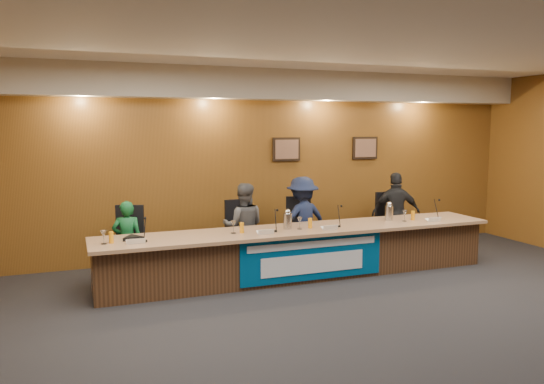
{
  "coord_description": "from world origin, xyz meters",
  "views": [
    {
      "loc": [
        -3.19,
        -4.74,
        2.26
      ],
      "look_at": [
        -0.39,
        2.61,
        1.28
      ],
      "focal_mm": 35.0,
      "sensor_mm": 36.0,
      "label": 1
    }
  ],
  "objects_px": {
    "banner": "(313,258)",
    "office_chair_b": "(242,238)",
    "office_chair_d": "(392,226)",
    "speakerphone": "(133,238)",
    "panelist_d": "(396,213)",
    "panelist_c": "(302,220)",
    "office_chair_a": "(127,247)",
    "dais_body": "(301,253)",
    "panelist_b": "(244,226)",
    "carafe_right": "(389,213)",
    "carafe_mid": "(288,221)",
    "office_chair_c": "(300,233)",
    "panelist_a": "(127,241)"
  },
  "relations": [
    {
      "from": "banner",
      "to": "office_chair_d",
      "type": "xyz_separation_m",
      "value": [
        2.15,
        1.23,
        0.1
      ]
    },
    {
      "from": "office_chair_a",
      "to": "panelist_d",
      "type": "bearing_deg",
      "value": 19.05
    },
    {
      "from": "office_chair_d",
      "to": "speakerphone",
      "type": "xyz_separation_m",
      "value": [
        -4.61,
        -0.8,
        0.3
      ]
    },
    {
      "from": "panelist_a",
      "to": "panelist_d",
      "type": "xyz_separation_m",
      "value": [
        4.62,
        0.0,
        0.13
      ]
    },
    {
      "from": "dais_body",
      "to": "office_chair_c",
      "type": "height_order",
      "value": "dais_body"
    },
    {
      "from": "office_chair_b",
      "to": "carafe_right",
      "type": "relative_size",
      "value": 2.05
    },
    {
      "from": "panelist_a",
      "to": "office_chair_b",
      "type": "distance_m",
      "value": 1.79
    },
    {
      "from": "banner",
      "to": "panelist_d",
      "type": "height_order",
      "value": "panelist_d"
    },
    {
      "from": "dais_body",
      "to": "office_chair_c",
      "type": "relative_size",
      "value": 12.5
    },
    {
      "from": "banner",
      "to": "panelist_b",
      "type": "bearing_deg",
      "value": 121.13
    },
    {
      "from": "office_chair_c",
      "to": "speakerphone",
      "type": "bearing_deg",
      "value": -147.28
    },
    {
      "from": "carafe_right",
      "to": "office_chair_d",
      "type": "bearing_deg",
      "value": 52.64
    },
    {
      "from": "office_chair_a",
      "to": "panelist_c",
      "type": "bearing_deg",
      "value": 18.24
    },
    {
      "from": "carafe_mid",
      "to": "office_chair_a",
      "type": "bearing_deg",
      "value": 159.02
    },
    {
      "from": "panelist_b",
      "to": "speakerphone",
      "type": "bearing_deg",
      "value": 39.06
    },
    {
      "from": "panelist_d",
      "to": "office_chair_d",
      "type": "xyz_separation_m",
      "value": [
        0.0,
        0.1,
        -0.25
      ]
    },
    {
      "from": "banner",
      "to": "panelist_b",
      "type": "height_order",
      "value": "panelist_b"
    },
    {
      "from": "panelist_d",
      "to": "dais_body",
      "type": "bearing_deg",
      "value": 38.67
    },
    {
      "from": "banner",
      "to": "speakerphone",
      "type": "distance_m",
      "value": 2.53
    },
    {
      "from": "office_chair_d",
      "to": "banner",
      "type": "bearing_deg",
      "value": -153.78
    },
    {
      "from": "panelist_c",
      "to": "office_chair_b",
      "type": "xyz_separation_m",
      "value": [
        -1.02,
        0.1,
        -0.24
      ]
    },
    {
      "from": "carafe_mid",
      "to": "dais_body",
      "type": "bearing_deg",
      "value": 9.39
    },
    {
      "from": "banner",
      "to": "office_chair_b",
      "type": "height_order",
      "value": "banner"
    },
    {
      "from": "panelist_b",
      "to": "speakerphone",
      "type": "relative_size",
      "value": 4.29
    },
    {
      "from": "panelist_d",
      "to": "banner",
      "type": "bearing_deg",
      "value": 48.01
    },
    {
      "from": "office_chair_d",
      "to": "panelist_b",
      "type": "bearing_deg",
      "value": 178.48
    },
    {
      "from": "dais_body",
      "to": "panelist_b",
      "type": "bearing_deg",
      "value": 133.69
    },
    {
      "from": "banner",
      "to": "office_chair_d",
      "type": "bearing_deg",
      "value": 29.77
    },
    {
      "from": "panelist_a",
      "to": "panelist_b",
      "type": "height_order",
      "value": "panelist_b"
    },
    {
      "from": "office_chair_d",
      "to": "panelist_d",
      "type": "bearing_deg",
      "value": -93.54
    },
    {
      "from": "panelist_d",
      "to": "speakerphone",
      "type": "height_order",
      "value": "panelist_d"
    },
    {
      "from": "office_chair_a",
      "to": "carafe_mid",
      "type": "relative_size",
      "value": 2.07
    },
    {
      "from": "panelist_d",
      "to": "speakerphone",
      "type": "bearing_deg",
      "value": 28.96
    },
    {
      "from": "panelist_d",
      "to": "office_chair_d",
      "type": "distance_m",
      "value": 0.27
    },
    {
      "from": "panelist_a",
      "to": "office_chair_d",
      "type": "bearing_deg",
      "value": -168.99
    },
    {
      "from": "banner",
      "to": "carafe_mid",
      "type": "relative_size",
      "value": 9.48
    },
    {
      "from": "panelist_c",
      "to": "speakerphone",
      "type": "xyz_separation_m",
      "value": [
        -2.8,
        -0.7,
        0.06
      ]
    },
    {
      "from": "dais_body",
      "to": "office_chair_a",
      "type": "xyz_separation_m",
      "value": [
        -2.47,
        0.81,
        0.13
      ]
    },
    {
      "from": "dais_body",
      "to": "carafe_mid",
      "type": "distance_m",
      "value": 0.57
    },
    {
      "from": "panelist_d",
      "to": "carafe_right",
      "type": "relative_size",
      "value": 6.19
    },
    {
      "from": "dais_body",
      "to": "banner",
      "type": "distance_m",
      "value": 0.42
    },
    {
      "from": "panelist_c",
      "to": "office_chair_d",
      "type": "height_order",
      "value": "panelist_c"
    },
    {
      "from": "banner",
      "to": "office_chair_a",
      "type": "distance_m",
      "value": 2.76
    },
    {
      "from": "office_chair_b",
      "to": "speakerphone",
      "type": "distance_m",
      "value": 1.97
    },
    {
      "from": "office_chair_b",
      "to": "office_chair_c",
      "type": "distance_m",
      "value": 1.02
    },
    {
      "from": "office_chair_d",
      "to": "carafe_right",
      "type": "xyz_separation_m",
      "value": [
        -0.59,
        -0.77,
        0.39
      ]
    },
    {
      "from": "banner",
      "to": "panelist_d",
      "type": "distance_m",
      "value": 2.45
    },
    {
      "from": "panelist_b",
      "to": "carafe_mid",
      "type": "xyz_separation_m",
      "value": [
        0.44,
        -0.75,
        0.18
      ]
    },
    {
      "from": "speakerphone",
      "to": "panelist_d",
      "type": "bearing_deg",
      "value": 8.66
    },
    {
      "from": "panelist_c",
      "to": "office_chair_c",
      "type": "height_order",
      "value": "panelist_c"
    }
  ]
}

